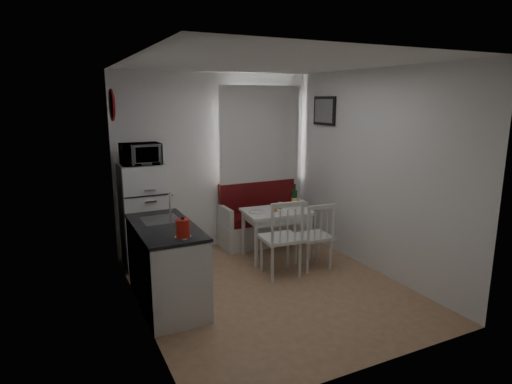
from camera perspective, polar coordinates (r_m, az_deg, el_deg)
floor at (r=5.27m, az=1.82°, el=-12.63°), size 3.00×3.50×0.02m
ceiling at (r=4.80m, az=2.04°, el=16.81°), size 3.00×3.50×0.02m
wall_back at (r=6.45m, az=-5.38°, el=4.03°), size 3.00×0.02×2.60m
wall_front at (r=3.46m, az=15.60°, el=-3.62°), size 3.00×0.02×2.60m
wall_left at (r=4.39m, az=-15.67°, el=-0.30°), size 0.02×3.50×2.60m
wall_right at (r=5.72m, az=15.35°, el=2.58°), size 0.02×3.50×2.60m
window at (r=6.66m, az=0.35°, el=7.16°), size 1.22×0.06×1.47m
curtain at (r=6.59m, az=0.62°, el=7.55°), size 1.35×0.02×1.50m
kitchen_counter at (r=4.84m, az=-11.89°, el=-9.40°), size 0.62×1.32×1.16m
wall_sign at (r=5.73m, az=-18.59°, el=10.95°), size 0.03×0.40×0.40m
picture_frame at (r=6.50m, az=9.09°, el=10.64°), size 0.04×0.52×0.42m
bench at (r=6.70m, az=0.81°, el=-4.21°), size 1.34×0.51×0.96m
dining_table at (r=6.05m, az=2.76°, el=-3.15°), size 0.98×0.73×0.69m
chair_left at (r=5.37m, az=3.87°, el=-5.11°), size 0.51×0.49×0.54m
chair_right at (r=5.65m, az=8.24°, el=-4.94°), size 0.45×0.43×0.49m
fridge at (r=5.92m, az=-14.79°, el=-3.05°), size 0.56×0.56×1.39m
microwave at (r=5.72m, az=-15.15°, el=4.91°), size 0.50×0.34×0.28m
kettle at (r=4.18m, az=-9.74°, el=-4.78°), size 0.16×0.16×0.22m
wine_bottle at (r=6.24m, az=5.16°, el=-0.41°), size 0.08×0.08×0.33m
drinking_glass_orange at (r=5.95m, az=2.58°, el=-2.15°), size 0.06×0.06×0.10m
drinking_glass_blue at (r=6.10m, az=3.20°, el=-1.80°), size 0.06×0.06×0.10m
plate at (r=5.91m, az=0.12°, el=-2.64°), size 0.23×0.23×0.02m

